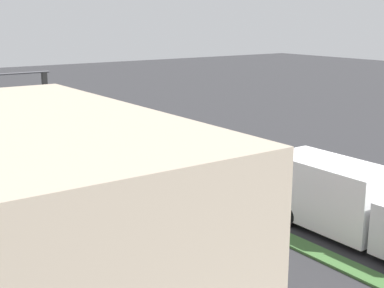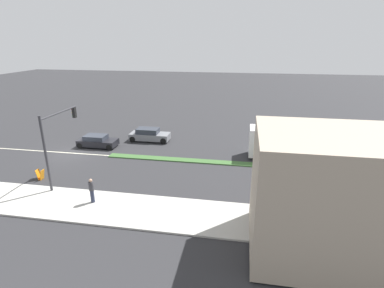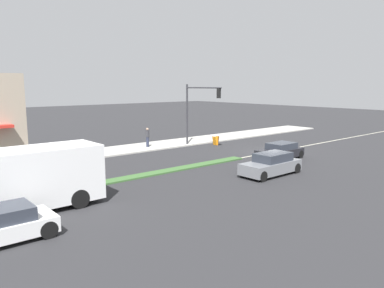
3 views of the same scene
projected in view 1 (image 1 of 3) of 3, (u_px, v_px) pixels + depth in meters
The scene contains 6 objects.
ground_plane at pixel (261, 228), 22.07m from camera, with size 160.00×160.00×0.00m, color #2B2B2D.
lane_marking_center at pixel (82, 145), 36.37m from camera, with size 0.16×60.00×0.01m, color beige.
building_corner_store at pixel (24, 260), 11.75m from camera, with size 6.55×10.26×6.35m.
delivery_truck at pixel (348, 201), 20.95m from camera, with size 2.44×7.50×2.87m.
suv_grey at pixel (196, 144), 33.97m from camera, with size 1.76×4.29×1.41m.
sedan_dark at pixel (121, 137), 36.17m from camera, with size 1.80×3.97×1.25m.
Camera 1 is at (14.27, 33.23, 8.49)m, focal length 50.00 mm.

